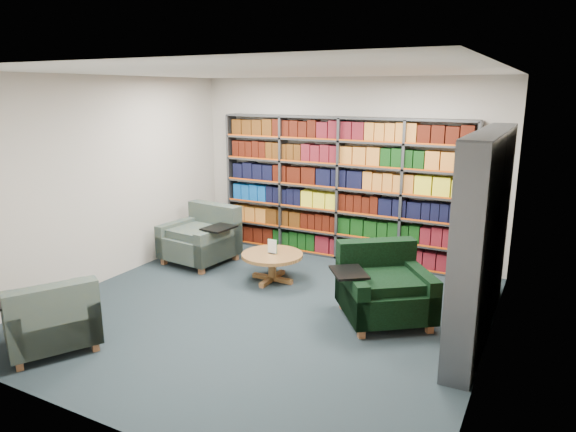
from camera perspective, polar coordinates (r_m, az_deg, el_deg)
The scene contains 7 objects.
room_shell at distance 5.91m, azimuth -2.71°, elevation 2.06°, with size 5.02×5.02×2.82m.
bookshelf_back at distance 8.04m, azimuth 5.79°, elevation 2.97°, with size 4.00×0.28×2.20m.
bookshelf_right at distance 5.82m, azimuth 20.88°, elevation -2.11°, with size 0.28×2.50×2.20m.
chair_teal_left at distance 8.09m, azimuth -9.34°, elevation -2.55°, with size 1.16×1.04×0.86m.
chair_green_right at distance 6.14m, azimuth 10.41°, elevation -7.97°, with size 1.32×1.32×0.86m.
chair_teal_front at distance 5.87m, azimuth -24.81°, elevation -10.54°, with size 1.16×1.16×0.78m.
coffee_table at distance 7.15m, azimuth -1.76°, elevation -4.81°, with size 0.85×0.85×0.60m.
Camera 1 is at (2.94, -4.99, 2.61)m, focal length 32.00 mm.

